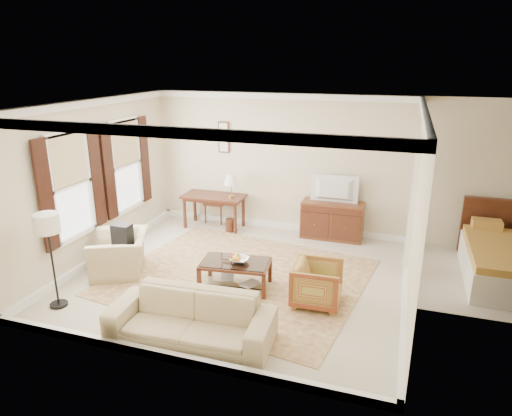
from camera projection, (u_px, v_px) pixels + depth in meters
The scene contains 20 objects.
room_shell at pixel (238, 132), 7.08m from camera, with size 5.51×5.01×2.91m.
window_front at pixel (71, 186), 7.54m from camera, with size 0.12×1.56×1.80m, color #CCB284, non-canonical shape.
window_rear at pixel (126, 165), 8.98m from camera, with size 0.12×1.56×1.80m, color #CCB284, non-canonical shape.
doorway at pixel (412, 206), 8.07m from camera, with size 0.10×1.12×2.25m, color white, non-canonical shape.
rug at pixel (239, 277), 7.79m from camera, with size 4.03×3.46×0.01m, color brown.
writing_desk at pixel (214, 200), 9.93m from camera, with size 1.34×0.67×0.73m.
desk_chair at pixel (216, 199), 10.30m from camera, with size 0.45×0.45×1.05m, color brown, non-canonical shape.
desk_lamp at pixel (231, 186), 9.69m from camera, with size 0.32×0.32×0.50m, color silver, non-canonical shape.
framed_prints at pixel (224, 137), 9.85m from camera, with size 0.25×0.04×0.68m, color #492214, non-canonical shape.
sideboard at pixel (332, 220), 9.39m from camera, with size 1.25×0.48×0.77m, color brown.
tv at pixel (334, 181), 9.11m from camera, with size 0.91×0.52×0.12m, color black.
coffee_table at pixel (235, 267), 7.33m from camera, with size 1.17×0.77×0.47m.
fruit_bowl at pixel (239, 259), 7.25m from camera, with size 0.42×0.42×0.10m, color silver.
book_a at pixel (220, 277), 7.41m from camera, with size 0.28×0.04×0.38m, color brown.
book_b at pixel (245, 281), 7.26m from camera, with size 0.28×0.03×0.38m, color brown.
striped_armchair at pixel (317, 282), 6.84m from camera, with size 0.71×0.67×0.74m, color brown.
club_armchair at pixel (119, 247), 7.86m from camera, with size 1.05×0.68×0.92m, color #C5B085.
backpack at pixel (122, 233), 7.82m from camera, with size 0.32×0.22×0.40m, color black.
sofa at pixel (190, 311), 5.93m from camera, with size 2.17×0.63×0.85m, color #C5B085.
floor_lamp at pixel (48, 230), 6.52m from camera, with size 0.36×0.36×1.47m.
Camera 1 is at (2.48, -6.66, 3.56)m, focal length 32.00 mm.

